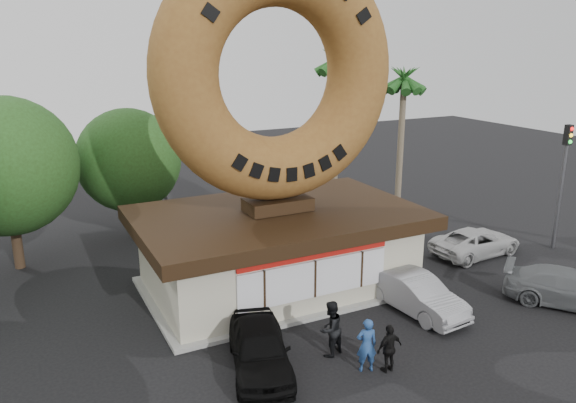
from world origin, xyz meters
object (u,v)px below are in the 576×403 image
at_px(traffic_signal, 563,171).
at_px(giant_donut, 277,74).
at_px(person_center, 330,329).
at_px(car_black, 260,348).
at_px(donut_shop, 278,246).
at_px(street_lamp, 165,145).
at_px(person_right, 389,348).
at_px(car_grey, 570,288).
at_px(person_left, 367,345).
at_px(car_silver, 416,294).
at_px(car_white, 476,242).

bearing_deg(traffic_signal, giant_donut, 171.83).
relative_size(person_center, car_black, 0.43).
distance_m(donut_shop, street_lamp, 10.54).
bearing_deg(donut_shop, car_black, -120.93).
height_order(donut_shop, person_right, donut_shop).
bearing_deg(car_black, car_grey, 10.85).
bearing_deg(person_center, car_grey, 153.39).
bearing_deg(person_left, street_lamp, -65.96).
xyz_separation_m(donut_shop, car_grey, (9.26, -6.53, -1.07)).
bearing_deg(giant_donut, car_black, -120.86).
height_order(traffic_signal, car_grey, traffic_signal).
xyz_separation_m(giant_donut, car_silver, (3.67, -4.29, -7.91)).
distance_m(traffic_signal, car_silver, 11.04).
xyz_separation_m(donut_shop, car_silver, (3.67, -4.27, -1.06)).
xyz_separation_m(person_left, person_center, (-0.52, 1.28, 0.06)).
relative_size(car_silver, car_grey, 0.90).
bearing_deg(giant_donut, person_left, -92.04).
distance_m(person_center, car_grey, 10.08).
height_order(person_center, car_white, person_center).
distance_m(street_lamp, traffic_signal, 19.90).
height_order(traffic_signal, car_white, traffic_signal).
xyz_separation_m(donut_shop, person_left, (-0.24, -6.75, -0.89)).
bearing_deg(car_black, donut_shop, 75.86).
relative_size(person_center, car_white, 0.41).
xyz_separation_m(person_left, car_white, (10.18, 5.82, -0.24)).
height_order(donut_shop, car_white, donut_shop).
relative_size(traffic_signal, person_left, 3.47).
height_order(donut_shop, car_silver, donut_shop).
bearing_deg(person_right, person_left, -33.41).
xyz_separation_m(giant_donut, person_right, (0.36, -7.10, -7.83)).
height_order(person_left, person_right, person_left).
relative_size(person_right, car_white, 0.34).
bearing_deg(car_white, traffic_signal, -108.84).
distance_m(donut_shop, car_grey, 11.38).
relative_size(giant_donut, car_white, 2.10).
relative_size(donut_shop, giant_donut, 1.16).
relative_size(street_lamp, person_right, 5.10).
bearing_deg(car_grey, person_right, 146.23).
xyz_separation_m(giant_donut, car_grey, (9.26, -6.54, -7.92)).
bearing_deg(person_right, person_center, -59.10).
xyz_separation_m(donut_shop, person_right, (0.36, -7.09, -0.98)).
xyz_separation_m(car_silver, car_grey, (5.59, -2.25, -0.01)).
xyz_separation_m(street_lamp, car_black, (-1.28, -15.25, -3.75)).
bearing_deg(person_left, car_grey, -160.12).
relative_size(donut_shop, person_right, 7.14).
relative_size(street_lamp, traffic_signal, 1.32).
xyz_separation_m(person_center, car_grey, (10.03, -1.05, -0.24)).
relative_size(donut_shop, traffic_signal, 1.84).
bearing_deg(car_grey, traffic_signal, 6.34).
distance_m(person_right, car_silver, 4.34).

